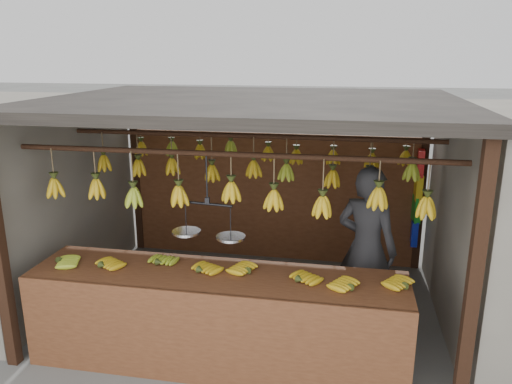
# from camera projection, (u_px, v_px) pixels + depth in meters

# --- Properties ---
(ground) EXTENTS (80.00, 80.00, 0.00)m
(ground) POSITION_uv_depth(u_px,v_px,m) (251.00, 306.00, 5.83)
(ground) COLOR #5B5B57
(stall) EXTENTS (4.30, 3.30, 2.40)m
(stall) POSITION_uv_depth(u_px,v_px,m) (256.00, 134.00, 5.61)
(stall) COLOR black
(stall) RESTS_ON ground
(counter) EXTENTS (3.57, 0.79, 0.96)m
(counter) POSITION_uv_depth(u_px,v_px,m) (214.00, 300.00, 4.49)
(counter) COLOR #5A311B
(counter) RESTS_ON ground
(hanging_bananas) EXTENTS (3.56, 2.24, 0.39)m
(hanging_bananas) POSITION_uv_depth(u_px,v_px,m) (250.00, 171.00, 5.39)
(hanging_bananas) COLOR #C29614
(hanging_bananas) RESTS_ON ground
(balance_scale) EXTENTS (0.70, 0.32, 0.77)m
(balance_scale) POSITION_uv_depth(u_px,v_px,m) (208.00, 230.00, 4.57)
(balance_scale) COLOR black
(balance_scale) RESTS_ON ground
(vendor) EXTENTS (0.76, 0.65, 1.77)m
(vendor) POSITION_uv_depth(u_px,v_px,m) (366.00, 249.00, 5.17)
(vendor) COLOR #262628
(vendor) RESTS_ON ground
(bag_bundles) EXTENTS (0.08, 0.26, 1.27)m
(bag_bundles) POSITION_uv_depth(u_px,v_px,m) (417.00, 198.00, 6.48)
(bag_bundles) COLOR red
(bag_bundles) RESTS_ON ground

